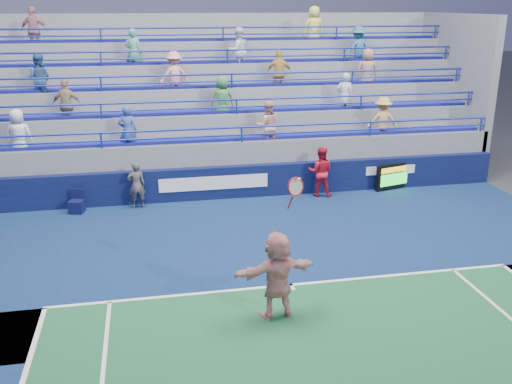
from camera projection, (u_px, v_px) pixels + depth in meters
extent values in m
plane|color=#333538|center=(291.00, 286.00, 13.23)|extent=(120.00, 120.00, 0.00)
cube|color=#0E224A|center=(271.00, 247.00, 15.27)|extent=(18.00, 8.40, 0.02)
cube|color=white|center=(291.00, 285.00, 13.22)|extent=(11.00, 0.10, 0.01)
cube|color=white|center=(292.00, 287.00, 13.13)|extent=(0.08, 0.30, 0.01)
cube|color=#091035|center=(243.00, 181.00, 19.11)|extent=(18.00, 0.30, 1.10)
cube|color=white|center=(214.00, 183.00, 18.76)|extent=(3.60, 0.02, 0.45)
cube|color=white|center=(391.00, 170.00, 19.86)|extent=(1.80, 0.02, 0.30)
cube|color=slate|center=(230.00, 159.00, 21.85)|extent=(18.00, 5.60, 1.10)
cube|color=slate|center=(230.00, 149.00, 21.73)|extent=(18.00, 5.60, 1.85)
cube|color=#151C94|center=(240.00, 138.00, 19.24)|extent=(17.40, 0.45, 0.10)
cylinder|color=#1D2F9F|center=(242.00, 127.00, 18.72)|extent=(18.00, 0.07, 0.07)
cube|color=slate|center=(228.00, 137.00, 22.08)|extent=(18.00, 4.60, 2.60)
cube|color=#151C94|center=(235.00, 111.00, 19.93)|extent=(17.40, 0.45, 0.10)
cylinder|color=#1D2F9F|center=(236.00, 100.00, 19.42)|extent=(18.00, 0.07, 0.07)
cube|color=slate|center=(226.00, 125.00, 22.43)|extent=(18.00, 3.60, 3.35)
cube|color=#151C94|center=(230.00, 85.00, 20.63)|extent=(17.40, 0.45, 0.10)
cylinder|color=#1D2F9F|center=(232.00, 74.00, 20.11)|extent=(18.00, 0.07, 0.07)
cube|color=slate|center=(224.00, 113.00, 22.77)|extent=(18.00, 2.60, 4.10)
cube|color=#151C94|center=(226.00, 62.00, 21.32)|extent=(17.40, 0.45, 0.10)
cylinder|color=#1D2F9F|center=(227.00, 50.00, 20.81)|extent=(18.00, 0.07, 0.07)
cube|color=slate|center=(222.00, 102.00, 23.12)|extent=(18.00, 1.60, 4.85)
cube|color=#151C94|center=(222.00, 39.00, 22.01)|extent=(17.40, 0.45, 0.10)
cylinder|color=#1D2F9F|center=(223.00, 28.00, 21.50)|extent=(18.00, 0.07, 0.07)
imported|color=silver|center=(344.00, 96.00, 20.55)|extent=(0.68, 0.51, 1.70)
imported|color=white|center=(238.00, 51.00, 21.29)|extent=(0.97, 0.85, 1.70)
imported|color=teal|center=(358.00, 49.00, 22.15)|extent=(1.21, 0.86, 1.70)
imported|color=#479E7A|center=(134.00, 53.00, 20.59)|extent=(0.71, 0.57, 1.70)
imported|color=#3B8240|center=(222.00, 100.00, 19.73)|extent=(0.84, 0.55, 1.70)
imported|color=tan|center=(367.00, 71.00, 21.46)|extent=(0.86, 0.58, 1.70)
imported|color=silver|center=(19.00, 136.00, 17.84)|extent=(0.90, 0.65, 1.70)
imported|color=#C07C86|center=(34.00, 31.00, 20.64)|extent=(1.05, 0.56, 1.70)
imported|color=#FCFC62|center=(314.00, 28.00, 22.57)|extent=(0.88, 0.61, 1.70)
imported|color=tan|center=(67.00, 105.00, 18.79)|extent=(1.05, 0.57, 1.70)
imported|color=#E2A658|center=(382.00, 121.00, 20.05)|extent=(1.19, 0.81, 1.70)
imported|color=#2E538B|center=(39.00, 79.00, 19.31)|extent=(0.95, 0.81, 1.70)
imported|color=#EEA49A|center=(268.00, 126.00, 19.29)|extent=(0.84, 0.67, 1.70)
imported|color=pink|center=(174.00, 76.00, 20.14)|extent=(1.23, 0.90, 1.70)
imported|color=tan|center=(279.00, 74.00, 20.84)|extent=(1.04, 0.55, 1.70)
imported|color=#324C96|center=(128.00, 131.00, 18.45)|extent=(0.67, 0.49, 1.70)
cube|color=black|center=(393.00, 177.00, 19.90)|extent=(1.33, 0.49, 0.93)
cube|color=gold|center=(394.00, 170.00, 19.74)|extent=(1.14, 0.02, 0.19)
cube|color=#19E533|center=(394.00, 179.00, 19.85)|extent=(1.14, 0.02, 0.42)
cube|color=#0C103A|center=(77.00, 207.00, 17.73)|extent=(0.51, 0.51, 0.41)
cube|color=#0C103A|center=(76.00, 194.00, 17.78)|extent=(0.41, 0.15, 0.32)
imported|color=white|center=(277.00, 275.00, 11.66)|extent=(1.81, 0.83, 1.88)
torus|color=maroon|center=(296.00, 187.00, 11.13)|extent=(0.39, 0.22, 0.38)
cylinder|color=maroon|center=(290.00, 202.00, 11.21)|extent=(0.08, 0.22, 0.34)
sphere|color=#D5EB36|center=(299.00, 179.00, 11.04)|extent=(0.07, 0.07, 0.07)
imported|color=#131C36|center=(136.00, 185.00, 18.01)|extent=(0.62, 0.47, 1.53)
imported|color=red|center=(320.00, 172.00, 19.11)|extent=(0.99, 0.87, 1.70)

